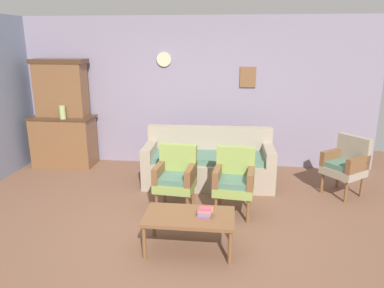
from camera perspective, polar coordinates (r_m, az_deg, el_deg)
ground_plane at (r=4.68m, az=-2.45°, el=-13.34°), size 7.68×7.68×0.00m
wall_back_with_decor at (r=6.76m, az=0.86°, el=7.97°), size 6.40×0.09×2.70m
side_cabinet at (r=7.24m, az=-19.27°, el=0.46°), size 1.16×0.55×0.93m
cabinet_upper_hutch at (r=7.13m, az=-19.72°, el=8.27°), size 0.99×0.38×1.03m
vase_on_cabinet at (r=6.90m, az=-19.50°, el=4.68°), size 0.11×0.11×0.24m
floral_couch at (r=5.99m, az=2.60°, el=-3.20°), size 2.09×0.85×0.90m
armchair_near_couch_end at (r=5.03m, az=-2.54°, el=-4.90°), size 0.56×0.54×0.90m
armchair_by_doorway at (r=4.95m, az=6.59°, el=-5.36°), size 0.56×0.54×0.90m
wingback_chair_by_fireplace at (r=5.99m, az=22.86°, el=-2.75°), size 0.71×0.71×0.90m
coffee_table at (r=4.15m, az=-0.44°, el=-11.54°), size 1.00×0.56×0.42m
book_stack_on_table at (r=4.09m, az=2.00°, el=-10.52°), size 0.17×0.12×0.10m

